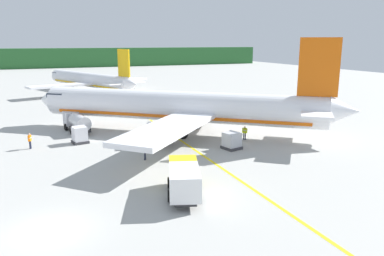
# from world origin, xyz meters

# --- Properties ---
(ground) EXTENTS (240.00, 320.00, 0.20)m
(ground) POSITION_xyz_m (0.00, 48.00, -0.10)
(ground) COLOR #A8A8A3
(distant_treeline) EXTENTS (216.00, 6.00, 8.57)m
(distant_treeline) POSITION_xyz_m (0.00, 156.32, 4.28)
(distant_treeline) COLOR #28602D
(distant_treeline) RESTS_ON ground
(airliner_foreground) EXTENTS (34.65, 29.91, 11.90)m
(airliner_foreground) POSITION_xyz_m (16.69, 20.40, 3.39)
(airliner_foreground) COLOR white
(airliner_foreground) RESTS_ON ground
(airliner_mid_apron) EXTENTS (27.96, 33.23, 9.99)m
(airliner_mid_apron) POSITION_xyz_m (11.11, 64.74, 2.85)
(airliner_mid_apron) COLOR white
(airliner_mid_apron) RESTS_ON ground
(service_truck_fuel) EXTENTS (3.12, 6.13, 2.40)m
(service_truck_fuel) POSITION_xyz_m (4.41, 26.52, 1.40)
(service_truck_fuel) COLOR silver
(service_truck_fuel) RESTS_ON ground
(service_truck_baggage) EXTENTS (3.91, 6.13, 2.43)m
(service_truck_baggage) POSITION_xyz_m (9.66, 1.78, 1.42)
(service_truck_baggage) COLOR yellow
(service_truck_baggage) RESTS_ON ground
(cargo_container_near) EXTENTS (1.97, 1.97, 2.04)m
(cargo_container_near) POSITION_xyz_m (4.06, 20.58, 0.97)
(cargo_container_near) COLOR #333338
(cargo_container_near) RESTS_ON ground
(cargo_container_mid) EXTENTS (2.15, 2.15, 1.95)m
(cargo_container_mid) POSITION_xyz_m (19.14, 11.78, 0.92)
(cargo_container_mid) COLOR #333338
(cargo_container_mid) RESTS_ON ground
(crew_marshaller) EXTENTS (0.39, 0.58, 1.75)m
(crew_marshaller) POSITION_xyz_m (-1.22, 20.20, 1.04)
(crew_marshaller) COLOR #191E33
(crew_marshaller) RESTS_ON ground
(crew_loader_left) EXTENTS (0.42, 0.56, 1.65)m
(crew_loader_left) POSITION_xyz_m (9.32, 11.60, 0.97)
(crew_loader_left) COLOR #191E33
(crew_loader_left) RESTS_ON ground
(crew_loader_right) EXTENTS (0.49, 0.47, 1.64)m
(crew_loader_right) POSITION_xyz_m (22.41, 14.67, 0.96)
(crew_loader_right) COLOR #191E33
(crew_loader_right) RESTS_ON ground
(apron_guide_line) EXTENTS (0.30, 60.00, 0.01)m
(apron_guide_line) POSITION_xyz_m (15.22, 15.75, 0.01)
(apron_guide_line) COLOR yellow
(apron_guide_line) RESTS_ON ground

